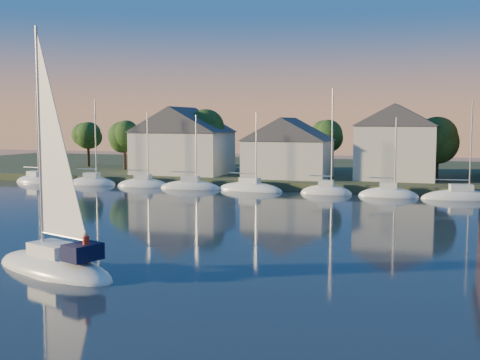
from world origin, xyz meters
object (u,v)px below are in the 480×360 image
at_px(clubhouse_east, 396,141).
at_px(hero_sailboat, 55,261).
at_px(clubhouse_west, 183,140).
at_px(clubhouse_centre, 288,147).

xyz_separation_m(clubhouse_east, hero_sailboat, (-14.78, -52.33, -5.38)).
relative_size(clubhouse_west, clubhouse_east, 1.30).
bearing_deg(clubhouse_west, clubhouse_east, 1.91).
relative_size(clubhouse_centre, hero_sailboat, 0.77).
distance_m(clubhouse_centre, hero_sailboat, 50.53).
xyz_separation_m(clubhouse_centre, clubhouse_east, (14.00, 2.00, 0.87)).
bearing_deg(clubhouse_east, clubhouse_centre, -171.87).
xyz_separation_m(clubhouse_west, hero_sailboat, (15.22, -51.33, -5.31)).
xyz_separation_m(clubhouse_west, clubhouse_centre, (16.00, -1.00, -0.80)).
bearing_deg(clubhouse_centre, clubhouse_west, 176.42).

